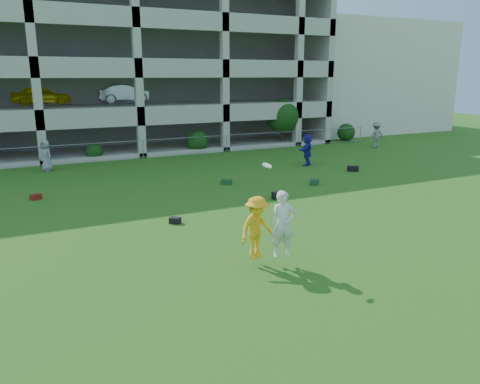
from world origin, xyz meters
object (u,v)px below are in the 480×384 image
crate_d (277,196)px  frisbee_contest (265,226)px  bystander_d (307,150)px  stucco_building (343,78)px  parking_garage (111,65)px  bystander_f (376,135)px  bystander_c (46,156)px

crate_d → frisbee_contest: (-4.05, -6.19, 1.02)m
bystander_d → crate_d: 8.25m
stucco_building → parking_garage: parking_garage is taller
bystander_d → bystander_f: (8.55, 3.61, 0.01)m
bystander_c → frisbee_contest: 17.78m
bystander_d → bystander_f: size_ratio=0.99×
bystander_c → bystander_f: bystander_f is taller
bystander_c → bystander_d: (14.14, -5.02, 0.07)m
bystander_c → bystander_d: bystander_d is taller
bystander_f → parking_garage: size_ratio=0.06×
stucco_building → frisbee_contest: bearing=-131.2°
stucco_building → bystander_c: 31.20m
stucco_building → crate_d: (-20.45, -21.83, -4.85)m
stucco_building → parking_garage: 23.03m
crate_d → bystander_d: bearing=46.9°
bystander_d → parking_garage: parking_garage is taller
stucco_building → frisbee_contest: 37.42m
bystander_d → bystander_f: bearing=161.3°
bystander_c → bystander_f: bearing=53.1°
bystander_c → crate_d: bystander_c is taller
crate_d → frisbee_contest: bearing=-123.2°
crate_d → frisbee_contest: 7.47m
bystander_d → frisbee_contest: size_ratio=0.69×
bystander_d → frisbee_contest: 15.56m
bystander_d → parking_garage: 18.27m
bystander_f → bystander_d: bearing=29.7°
parking_garage → bystander_f: bearing=-35.5°
bystander_f → crate_d: bystander_f is taller
bystander_d → parking_garage: size_ratio=0.06×
bystander_c → parking_garage: (5.97, 10.51, 5.14)m
bystander_c → bystander_d: 15.01m
bystander_c → parking_garage: parking_garage is taller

